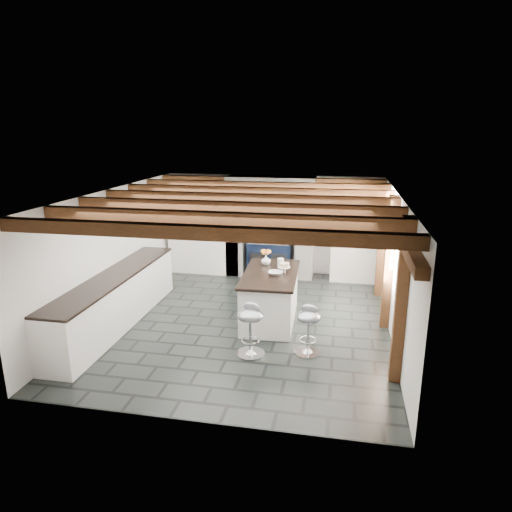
% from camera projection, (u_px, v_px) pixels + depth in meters
% --- Properties ---
extents(ground, '(6.00, 6.00, 0.00)m').
position_uv_depth(ground, '(246.00, 320.00, 8.24)').
color(ground, black).
rests_on(ground, ground).
extents(room_shell, '(6.00, 6.03, 6.00)m').
position_uv_depth(room_shell, '(231.00, 243.00, 9.40)').
color(room_shell, silver).
rests_on(room_shell, ground).
extents(range_cooker, '(1.00, 0.63, 0.99)m').
position_uv_depth(range_cooker, '(270.00, 256.00, 10.64)').
color(range_cooker, black).
rests_on(range_cooker, ground).
extents(kitchen_island, '(1.00, 1.83, 1.19)m').
position_uv_depth(kitchen_island, '(270.00, 296.00, 8.15)').
color(kitchen_island, white).
rests_on(kitchen_island, ground).
extents(bar_stool_near, '(0.45, 0.45, 0.77)m').
position_uv_depth(bar_stool_near, '(308.00, 324.00, 6.92)').
color(bar_stool_near, silver).
rests_on(bar_stool_near, ground).
extents(bar_stool_far, '(0.50, 0.50, 0.82)m').
position_uv_depth(bar_stool_far, '(251.00, 324.00, 6.86)').
color(bar_stool_far, silver).
rests_on(bar_stool_far, ground).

